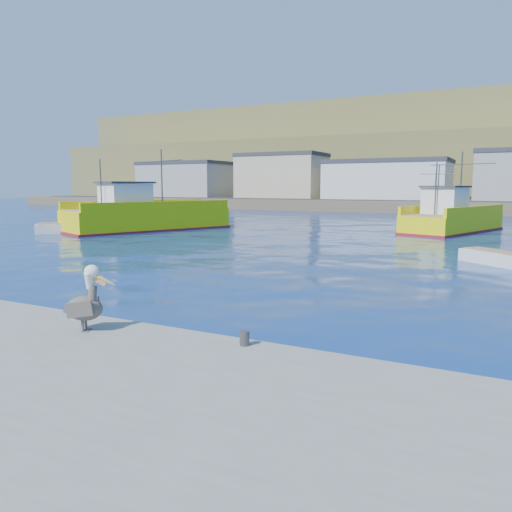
{
  "coord_description": "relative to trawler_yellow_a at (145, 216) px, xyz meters",
  "views": [
    {
      "loc": [
        7.63,
        -11.89,
        3.67
      ],
      "look_at": [
        -0.41,
        3.72,
        1.21
      ],
      "focal_mm": 35.0,
      "sensor_mm": 36.0,
      "label": 1
    }
  ],
  "objects": [
    {
      "name": "ground",
      "position": [
        19.7,
        -20.95,
        -1.18
      ],
      "size": [
        260.0,
        260.0,
        0.0
      ],
      "primitive_type": "plane",
      "color": "navy",
      "rests_on": "ground"
    },
    {
      "name": "dock_bollards",
      "position": [
        20.3,
        -24.35,
        -0.53
      ],
      "size": [
        36.2,
        0.2,
        0.3
      ],
      "color": "#4C4C4C",
      "rests_on": "dock"
    },
    {
      "name": "far_shore",
      "position": [
        19.7,
        88.25,
        7.8
      ],
      "size": [
        200.0,
        81.0,
        24.0
      ],
      "color": "brown",
      "rests_on": "ground"
    },
    {
      "name": "trawler_yellow_a",
      "position": [
        0.0,
        0.0,
        0.0
      ],
      "size": [
        9.5,
        14.48,
        6.83
      ],
      "color": "#F5EA08",
      "rests_on": "ground"
    },
    {
      "name": "trawler_yellow_b",
      "position": [
        22.97,
        9.87,
        -0.14
      ],
      "size": [
        7.15,
        11.85,
        6.5
      ],
      "color": "#F5EA08",
      "rests_on": "ground"
    },
    {
      "name": "boat_orange",
      "position": [
        20.18,
        22.08,
        -0.2
      ],
      "size": [
        3.76,
        7.24,
        5.93
      ],
      "color": "orange",
      "rests_on": "ground"
    },
    {
      "name": "skiff_left",
      "position": [
        -4.02,
        -4.69,
        -0.86
      ],
      "size": [
        4.41,
        4.21,
        0.98
      ],
      "color": "silver",
      "rests_on": "ground"
    },
    {
      "name": "skiff_mid",
      "position": [
        26.8,
        -6.92,
        -0.92
      ],
      "size": [
        3.56,
        3.34,
        0.79
      ],
      "color": "silver",
      "rests_on": "ground"
    },
    {
      "name": "pelican",
      "position": [
        19.11,
        -25.04,
        -0.05
      ],
      "size": [
        1.16,
        0.77,
        1.48
      ],
      "color": "#595451",
      "rests_on": "dock"
    }
  ]
}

